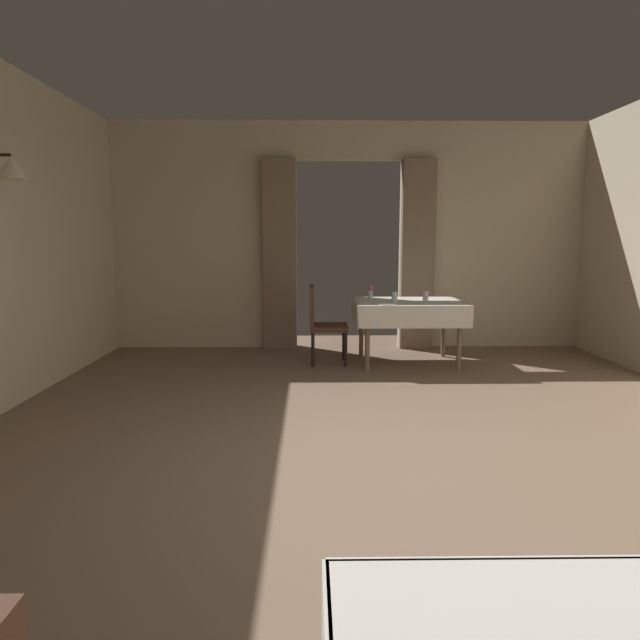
% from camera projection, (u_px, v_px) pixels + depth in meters
% --- Properties ---
extents(ground, '(10.08, 10.08, 0.00)m').
position_uv_depth(ground, '(389.00, 469.00, 3.65)').
color(ground, '#7A604C').
extents(wall_back, '(6.40, 0.27, 3.00)m').
position_uv_depth(wall_back, '(348.00, 236.00, 7.57)').
color(wall_back, beige).
rests_on(wall_back, ground).
extents(dining_table_mid, '(1.27, 0.99, 0.75)m').
position_uv_depth(dining_table_mid, '(408.00, 309.00, 6.64)').
color(dining_table_mid, '#7A604C').
rests_on(dining_table_mid, ground).
extents(chair_mid_left, '(0.44, 0.44, 0.93)m').
position_uv_depth(chair_mid_left, '(322.00, 321.00, 6.66)').
color(chair_mid_left, black).
rests_on(chair_mid_left, ground).
extents(flower_vase_mid, '(0.07, 0.07, 0.18)m').
position_uv_depth(flower_vase_mid, '(370.00, 292.00, 6.70)').
color(flower_vase_mid, silver).
rests_on(flower_vase_mid, dining_table_mid).
extents(glass_mid_b, '(0.07, 0.07, 0.12)m').
position_uv_depth(glass_mid_b, '(426.00, 296.00, 6.61)').
color(glass_mid_b, silver).
rests_on(glass_mid_b, dining_table_mid).
extents(glass_mid_c, '(0.07, 0.07, 0.12)m').
position_uv_depth(glass_mid_c, '(394.00, 297.00, 6.51)').
color(glass_mid_c, silver).
rests_on(glass_mid_c, dining_table_mid).
extents(plate_mid_d, '(0.22, 0.22, 0.01)m').
position_uv_depth(plate_mid_d, '(386.00, 304.00, 6.28)').
color(plate_mid_d, white).
rests_on(plate_mid_d, dining_table_mid).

